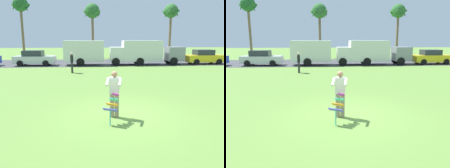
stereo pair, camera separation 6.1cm
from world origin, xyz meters
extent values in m
plane|color=olive|center=(0.00, 0.00, 0.00)|extent=(120.00, 120.00, 0.00)
cube|color=#424247|center=(0.00, 18.53, 0.01)|extent=(120.00, 8.00, 0.01)
cylinder|color=gray|center=(-0.22, -0.20, 0.45)|extent=(0.16, 0.16, 0.90)
cylinder|color=gray|center=(-0.40, -0.17, 0.45)|extent=(0.16, 0.16, 0.90)
cube|color=silver|center=(-0.31, -0.19, 1.20)|extent=(0.39, 0.28, 0.60)
sphere|color=#9E7051|center=(-0.31, -0.19, 1.62)|extent=(0.22, 0.22, 0.22)
cylinder|color=silver|center=(-0.14, -0.47, 1.38)|extent=(0.19, 0.59, 0.24)
cylinder|color=silver|center=(-0.57, -0.39, 1.38)|extent=(0.19, 0.59, 0.24)
cube|color=#D83399|center=(-0.30, -0.55, 0.96)|extent=(0.26, 0.23, 0.12)
cube|color=#33BFBF|center=(-0.38, -0.70, 0.83)|extent=(0.35, 0.27, 0.12)
cube|color=orange|center=(-0.45, -0.84, 0.69)|extent=(0.43, 0.31, 0.12)
cube|color=#4C4CCC|center=(-0.52, -0.99, 0.55)|extent=(0.52, 0.36, 0.12)
cylinder|color=#33BFBF|center=(-0.52, -0.99, 0.28)|extent=(0.04, 0.04, 0.55)
cube|color=silver|center=(-7.25, 16.13, 0.64)|extent=(4.26, 1.86, 0.76)
cube|color=#282D38|center=(-7.40, 16.13, 1.30)|extent=(2.07, 1.47, 0.60)
cylinder|color=black|center=(-5.92, 16.88, 0.32)|extent=(0.65, 0.24, 0.64)
cylinder|color=black|center=(-5.98, 15.27, 0.32)|extent=(0.65, 0.24, 0.64)
cylinder|color=black|center=(-8.52, 16.98, 0.32)|extent=(0.65, 0.24, 0.64)
cylinder|color=black|center=(-8.59, 15.37, 0.32)|extent=(0.65, 0.24, 0.64)
cube|color=silver|center=(1.65, 16.12, 1.17)|extent=(1.81, 1.91, 1.50)
cube|color=silver|center=(-2.05, 16.13, 1.52)|extent=(4.21, 2.01, 2.20)
cylinder|color=black|center=(1.30, 17.04, 0.42)|extent=(0.84, 0.28, 0.84)
cylinder|color=black|center=(1.29, 15.20, 0.42)|extent=(0.84, 0.28, 0.84)
cylinder|color=black|center=(-2.41, 17.05, 0.42)|extent=(0.84, 0.28, 0.84)
cylinder|color=black|center=(-2.41, 15.21, 0.42)|extent=(0.84, 0.28, 0.84)
cube|color=gray|center=(7.92, 16.16, 1.17)|extent=(1.82, 1.92, 1.50)
cube|color=silver|center=(4.22, 16.12, 1.52)|extent=(4.22, 2.04, 2.20)
cylinder|color=black|center=(7.56, 17.07, 0.42)|extent=(0.84, 0.29, 0.84)
cylinder|color=black|center=(7.58, 15.23, 0.42)|extent=(0.84, 0.29, 0.84)
cylinder|color=black|center=(3.86, 17.03, 0.42)|extent=(0.84, 0.29, 0.84)
cylinder|color=black|center=(3.88, 15.19, 0.42)|extent=(0.84, 0.29, 0.84)
cube|color=yellow|center=(11.44, 16.13, 0.64)|extent=(4.24, 1.81, 0.76)
cube|color=#282D38|center=(11.29, 16.12, 1.30)|extent=(2.05, 1.45, 0.60)
cylinder|color=black|center=(12.72, 16.97, 0.32)|extent=(0.65, 0.24, 0.64)
cylinder|color=black|center=(12.76, 15.35, 0.32)|extent=(0.65, 0.24, 0.64)
cylinder|color=black|center=(10.12, 16.90, 0.32)|extent=(0.65, 0.24, 0.64)
cylinder|color=black|center=(10.16, 15.28, 0.32)|extent=(0.65, 0.24, 0.64)
cylinder|color=brown|center=(-11.42, 26.46, 3.74)|extent=(0.36, 0.36, 7.47)
sphere|color=#236028|center=(-11.42, 26.46, 7.67)|extent=(2.10, 2.10, 2.10)
cone|color=#236028|center=(-10.47, 26.46, 7.22)|extent=(0.44, 1.56, 1.28)
cone|color=#236028|center=(-11.13, 27.37, 7.22)|extent=(1.62, 0.90, 1.28)
cone|color=#236028|center=(-12.19, 27.02, 7.22)|extent=(1.27, 1.52, 1.28)
cone|color=#236028|center=(-12.19, 25.90, 7.22)|extent=(1.27, 1.52, 1.28)
cone|color=#236028|center=(-11.13, 25.56, 7.22)|extent=(1.62, 0.90, 1.28)
cylinder|color=brown|center=(-1.11, 25.36, 3.25)|extent=(0.36, 0.36, 6.50)
sphere|color=#2D6B2D|center=(-1.11, 25.36, 6.70)|extent=(2.10, 2.10, 2.10)
cone|color=#2D6B2D|center=(-0.16, 25.36, 6.25)|extent=(0.44, 1.56, 1.28)
cone|color=#2D6B2D|center=(-0.82, 26.27, 6.25)|extent=(1.62, 0.90, 1.28)
cone|color=#2D6B2D|center=(-1.88, 25.92, 6.25)|extent=(1.27, 1.52, 1.28)
cone|color=#2D6B2D|center=(-1.88, 24.81, 6.25)|extent=(1.27, 1.52, 1.28)
cone|color=#2D6B2D|center=(-0.82, 24.46, 6.25)|extent=(1.62, 0.90, 1.28)
cylinder|color=brown|center=(10.92, 26.53, 3.37)|extent=(0.36, 0.36, 6.74)
sphere|color=#2D6B2D|center=(10.92, 26.53, 6.94)|extent=(2.10, 2.10, 2.10)
cone|color=#2D6B2D|center=(11.87, 26.53, 6.49)|extent=(0.44, 1.56, 1.28)
cone|color=#2D6B2D|center=(11.22, 27.44, 6.49)|extent=(1.62, 0.90, 1.28)
cone|color=#2D6B2D|center=(10.15, 27.09, 6.49)|extent=(1.27, 1.52, 1.28)
cone|color=#2D6B2D|center=(10.15, 25.98, 6.49)|extent=(1.27, 1.52, 1.28)
cone|color=#2D6B2D|center=(11.22, 25.63, 6.49)|extent=(1.62, 0.90, 1.28)
cylinder|color=#26262B|center=(-2.86, 10.78, 0.45)|extent=(0.16, 0.16, 0.90)
cylinder|color=#26262B|center=(-2.85, 10.60, 0.45)|extent=(0.16, 0.16, 0.90)
cube|color=black|center=(-2.86, 10.69, 1.20)|extent=(0.23, 0.37, 0.60)
sphere|color=beige|center=(-2.86, 10.69, 1.62)|extent=(0.22, 0.22, 0.22)
cylinder|color=black|center=(-2.87, 10.93, 1.17)|extent=(0.09, 0.09, 0.58)
cylinder|color=black|center=(-2.85, 10.45, 1.17)|extent=(0.09, 0.09, 0.58)
camera|label=1|loc=(-1.04, -7.97, 2.89)|focal=35.45mm
camera|label=2|loc=(-0.98, -7.97, 2.89)|focal=35.45mm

